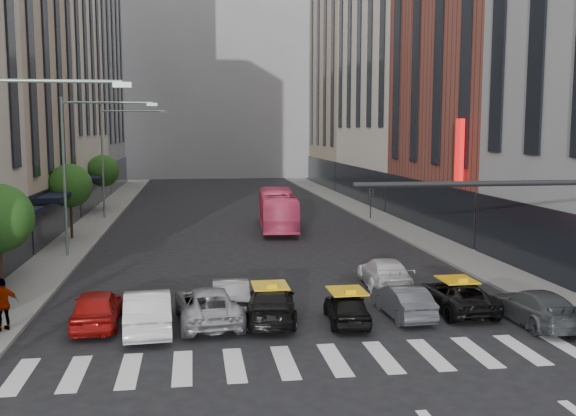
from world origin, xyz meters
name	(u,v)px	position (x,y,z in m)	size (l,w,h in m)	color
ground	(326,379)	(0.00, 0.00, 0.00)	(160.00, 160.00, 0.00)	black
sidewalk_left	(87,230)	(-11.50, 30.00, 0.07)	(3.00, 96.00, 0.15)	slate
sidewalk_right	(391,223)	(11.50, 30.00, 0.07)	(3.00, 96.00, 0.15)	slate
building_left_c	(46,14)	(-17.00, 46.00, 18.00)	(8.00, 20.00, 36.00)	beige
building_left_d	(82,67)	(-17.00, 65.00, 15.00)	(8.00, 18.00, 30.00)	gray
building_right_b	(481,51)	(17.00, 27.00, 13.00)	(8.00, 18.00, 26.00)	brown
building_right_c	(399,3)	(17.00, 46.00, 20.00)	(8.00, 20.00, 40.00)	beige
building_right_d	(352,79)	(17.00, 65.00, 14.00)	(8.00, 18.00, 28.00)	tan
building_far	(215,62)	(0.00, 85.00, 18.00)	(30.00, 10.00, 36.00)	gray
tree_mid	(70,186)	(-11.80, 26.00, 3.65)	(2.88, 2.88, 4.95)	black
tree_far	(103,171)	(-11.80, 42.00, 3.65)	(2.88, 2.88, 4.95)	black
streetlamp_mid	(81,155)	(-10.04, 20.00, 5.90)	(5.38, 0.25, 9.00)	gray
streetlamp_far	(114,148)	(-10.04, 36.00, 5.90)	(5.38, 0.25, 9.00)	gray
liberty_sign	(459,151)	(12.60, 20.00, 6.00)	(0.30, 0.70, 4.00)	red
car_red	(97,308)	(-7.40, 6.24, 0.72)	(1.69, 4.20, 1.43)	#9F100E
car_white_front	(148,310)	(-5.49, 5.42, 0.77)	(1.62, 4.65, 1.53)	silver
car_silver	(208,305)	(-3.29, 6.11, 0.69)	(2.29, 4.96, 1.38)	#9C9CA1
taxi_left	(270,303)	(-0.93, 5.98, 0.68)	(1.92, 4.72, 1.37)	black
taxi_center	(347,308)	(1.90, 5.22, 0.62)	(1.47, 3.65, 1.24)	black
car_grey_mid	(403,301)	(4.30, 5.78, 0.64)	(1.36, 3.89, 1.28)	#3E4045
taxi_right	(456,296)	(6.70, 6.24, 0.63)	(2.10, 4.55, 1.27)	black
car_grey_curb	(535,307)	(8.92, 4.10, 0.66)	(1.85, 4.55, 1.32)	#404448
car_row2_left	(230,294)	(-2.35, 7.62, 0.68)	(1.44, 4.12, 1.36)	gray
car_row2_right	(385,273)	(4.98, 10.46, 0.69)	(1.93, 4.74, 1.38)	silver
bus	(278,210)	(2.40, 28.86, 1.45)	(2.44, 10.42, 2.90)	#F24775
pedestrian_far	(3,304)	(-10.57, 5.77, 1.10)	(1.11, 0.46, 1.90)	gray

